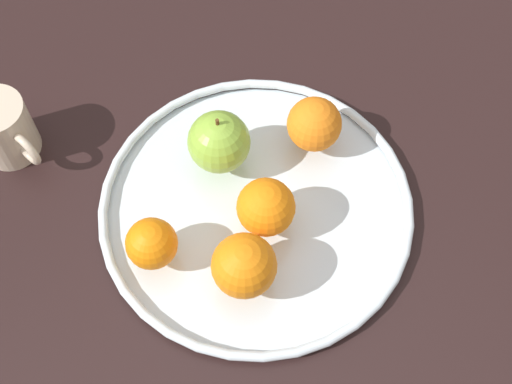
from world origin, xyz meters
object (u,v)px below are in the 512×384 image
Objects in this scene: apple at (219,142)px; orange_front_right at (266,207)px; orange_back_left at (152,244)px; orange_back_right at (244,266)px; orange_center at (314,124)px; ambient_mug at (4,129)px; fruit_bowl at (256,207)px.

apple reaches higher than orange_front_right.
apple is 1.41× the size of orange_back_left.
apple reaches higher than orange_back_right.
apple reaches higher than orange_center.
orange_front_right is at bearing -75.14° from orange_center.
orange_back_right reaches higher than ambient_mug.
ambient_mug is (-29.98, -14.74, 3.45)cm from fruit_bowl.
ambient_mug is at bearing -156.94° from orange_front_right.
orange_center is (-0.99, 11.98, 4.38)cm from fruit_bowl.
orange_center is 0.93× the size of orange_back_right.
orange_front_right is at bearing -14.73° from apple.
fruit_bowl is at bearing -85.29° from orange_center.
fruit_bowl is 3.50× the size of ambient_mug.
orange_center is at bearing 82.54° from orange_back_left.
orange_front_right is at bearing -21.07° from fruit_bowl.
orange_back_right reaches higher than orange_front_right.
ambient_mug is (-28.99, -26.72, -0.93)cm from orange_center.
orange_front_right is at bearing 23.06° from ambient_mug.
orange_center is 0.62× the size of ambient_mug.
orange_front_right is (2.44, -0.94, 4.41)cm from fruit_bowl.
ambient_mug reaches higher than orange_back_left.
orange_front_right is (-3.24, 7.26, -0.25)cm from orange_back_right.
orange_center is 21.26cm from orange_back_right.
orange_center is at bearing 104.86° from orange_front_right.
ambient_mug reaches higher than fruit_bowl.
ambient_mug is at bearing -176.52° from orange_back_left.
orange_front_right is (3.43, -12.92, 0.03)cm from orange_center.
orange_center is at bearing 108.28° from orange_back_right.
fruit_bowl is at bearing -12.66° from apple.
orange_back_right is (13.48, -9.96, -0.16)cm from apple.
orange_center is 25.38cm from orange_back_left.
orange_front_right is 35.25cm from ambient_mug.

